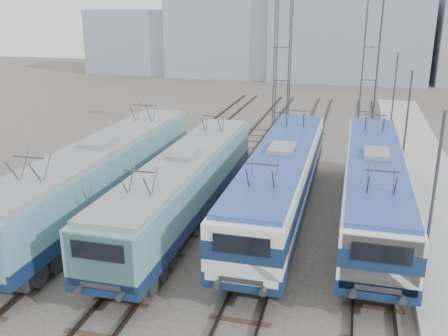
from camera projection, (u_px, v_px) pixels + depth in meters
ground at (196, 283)px, 19.71m from camera, size 160.00×160.00×0.00m
platform at (442, 225)px, 24.56m from camera, size 4.00×70.00×0.30m
locomotive_far_left at (99, 174)px, 25.36m from camera, size 2.97×18.78×3.53m
locomotive_center_left at (183, 184)px, 24.32m from camera, size 2.76×17.39×3.27m
locomotive_center_right at (280, 177)px, 24.87m from camera, size 2.86×18.07×3.40m
locomotive_far_right at (374, 183)px, 24.25m from camera, size 2.80×17.70×3.33m
catenary_tower_west at (283, 59)px, 37.91m from camera, size 4.50×1.20×12.00m
catenary_tower_east at (371, 59)px, 38.18m from camera, size 4.50×1.20×12.00m
mast_front at (432, 204)px, 18.39m from camera, size 0.12×0.12×7.00m
mast_mid at (406, 130)px, 29.44m from camera, size 0.12×0.12×7.00m
mast_rear at (394, 96)px, 40.48m from camera, size 0.12×0.12×7.00m
building_west at (231, 30)px, 77.99m from camera, size 18.00×12.00×14.00m
building_center at (350, 17)px, 73.02m from camera, size 22.00×14.00×18.00m
building_far_west at (137, 41)px, 82.47m from camera, size 14.00×10.00×10.00m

